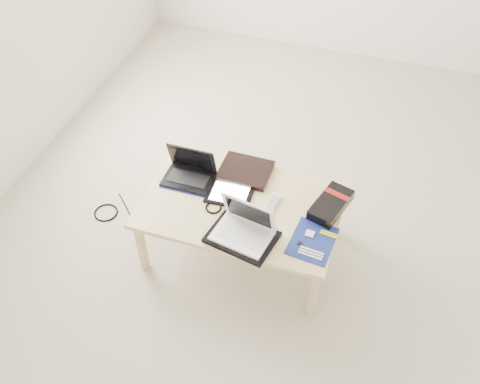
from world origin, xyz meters
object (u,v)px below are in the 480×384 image
(white_laptop, at_px, (244,228))
(gpu_box, at_px, (331,205))
(netbook, at_px, (189,172))
(coffee_table, at_px, (241,210))

(white_laptop, relative_size, gpu_box, 1.02)
(netbook, bearing_deg, coffee_table, -16.50)
(coffee_table, distance_m, netbook, 0.38)
(white_laptop, distance_m, gpu_box, 0.51)
(white_laptop, bearing_deg, netbook, 144.12)
(netbook, bearing_deg, white_laptop, -35.88)
(coffee_table, bearing_deg, netbook, 163.50)
(gpu_box, bearing_deg, coffee_table, -166.12)
(gpu_box, bearing_deg, white_laptop, -139.92)
(netbook, xyz_separation_m, gpu_box, (0.83, 0.02, -0.01))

